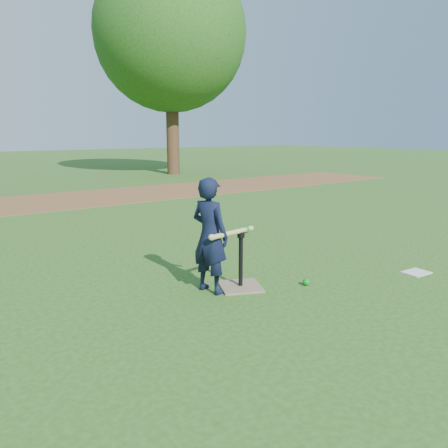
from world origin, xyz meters
TOP-DOWN VIEW (x-y plane):
  - ground at (0.00, 0.00)m, footprint 80.00×80.00m
  - dirt_strip at (0.00, 7.50)m, footprint 24.00×3.00m
  - child at (0.07, 0.16)m, footprint 0.39×0.50m
  - wiffle_ball_ground at (1.01, -0.32)m, footprint 0.08×0.08m
  - clipboard at (2.39, -0.80)m, footprint 0.32×0.25m
  - batting_tee at (0.40, 0.06)m, footprint 0.57×0.57m
  - swing_action at (0.29, 0.04)m, footprint 0.63×0.15m
  - tree_right at (6.50, 12.00)m, footprint 5.80×5.80m

SIDE VIEW (x-z plane):
  - ground at x=0.00m, z-range 0.00..0.00m
  - dirt_strip at x=0.00m, z-range 0.00..0.01m
  - clipboard at x=2.39m, z-range 0.00..0.01m
  - wiffle_ball_ground at x=1.01m, z-range 0.00..0.08m
  - batting_tee at x=0.40m, z-range -0.20..0.42m
  - child at x=0.07m, z-range 0.00..1.20m
  - swing_action at x=0.29m, z-range 0.59..0.67m
  - tree_right at x=6.50m, z-range 1.19..9.39m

